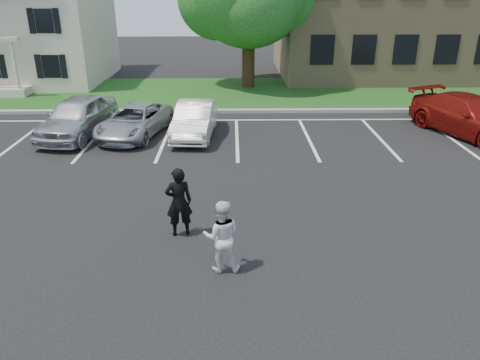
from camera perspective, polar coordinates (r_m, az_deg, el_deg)
name	(u,v)px	position (r m, az deg, el deg)	size (l,w,h in m)	color
ground_plane	(241,246)	(10.98, 0.09, -8.07)	(90.00, 90.00, 0.00)	black
curb	(236,111)	(22.12, -0.48, 8.40)	(40.00, 0.30, 0.15)	gray
grass_strip	(235,93)	(26.01, -0.56, 10.56)	(44.00, 8.00, 0.08)	#114E10
stall_lines	(271,132)	(19.27, 3.79, 5.91)	(34.00, 5.36, 0.01)	silver
house	(14,15)	(32.10, -25.80, 17.64)	(10.30, 9.22, 7.60)	beige
office_building	(455,7)	(34.47, 24.69, 18.61)	(22.40, 10.40, 8.30)	#A1885F
man_black_suit	(179,202)	(11.16, -7.46, -2.68)	(0.63, 0.41, 1.73)	black
man_white_shirt	(222,236)	(9.78, -2.25, -6.87)	(0.78, 0.61, 1.60)	silver
car_silver_west	(78,117)	(19.56, -19.17, 7.30)	(1.84, 4.58, 1.56)	#BCBCC1
car_silver_minivan	(134,121)	(19.06, -12.74, 7.03)	(1.96, 4.26, 1.18)	#A9ACB2
car_white_sedan	(195,120)	(18.60, -5.53, 7.32)	(1.40, 4.02, 1.33)	silver
car_red_compact	(471,116)	(20.71, 26.29, 6.97)	(2.15, 5.29, 1.53)	maroon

